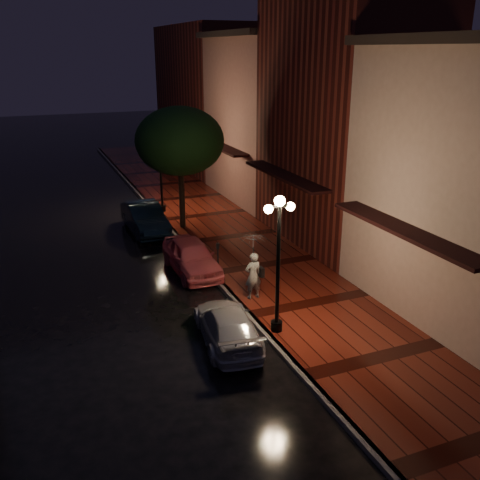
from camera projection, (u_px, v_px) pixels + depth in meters
name	position (u px, v px, depth m)	size (l,w,h in m)	color
ground	(212.00, 276.00, 20.86)	(120.00, 120.00, 0.00)	black
sidewalk	(264.00, 266.00, 21.64)	(4.50, 60.00, 0.15)	#42120B
curb	(212.00, 275.00, 20.84)	(0.25, 60.00, 0.15)	#595451
storefront_mid	(346.00, 119.00, 23.25)	(5.00, 8.00, 11.00)	#511914
storefront_far	(268.00, 121.00, 30.56)	(5.00, 8.00, 9.00)	#8C5951
storefront_extra	(210.00, 98.00, 39.11)	(5.00, 12.00, 10.00)	#511914
streetlamp_near	(278.00, 257.00, 15.76)	(0.96, 0.36, 4.31)	black
streetlamp_far	(160.00, 166.00, 27.96)	(0.96, 0.36, 4.31)	black
street_tree	(180.00, 143.00, 24.87)	(4.16, 4.16, 5.80)	black
pink_car	(192.00, 256.00, 21.04)	(1.58, 3.94, 1.34)	#E96067
navy_car	(145.00, 218.00, 25.71)	(1.50, 4.31, 1.42)	black
silver_car	(227.00, 326.00, 16.00)	(1.57, 3.86, 1.12)	#ACADB4
woman_with_umbrella	(253.00, 256.00, 18.23)	(0.98, 0.99, 2.35)	white
parking_meter	(218.00, 256.00, 20.36)	(0.14, 0.12, 1.31)	black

